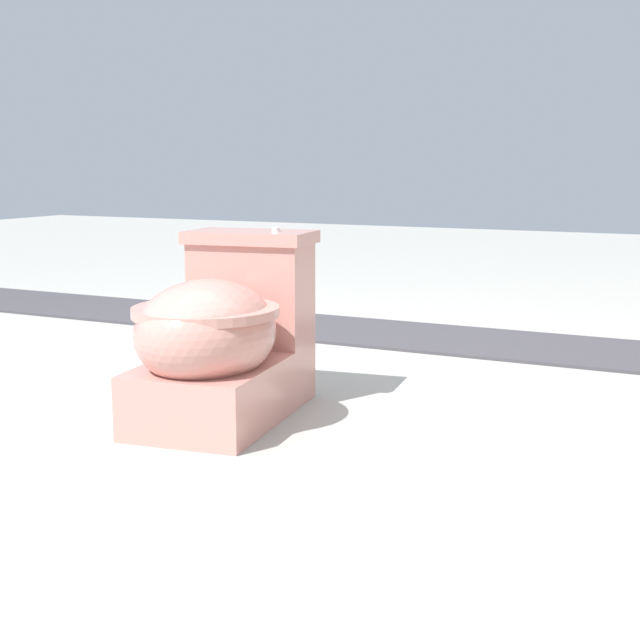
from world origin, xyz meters
TOP-DOWN VIEW (x-y plane):
  - ground_plane at (0.00, 0.00)m, footprint 14.00×14.00m
  - gravel_strip at (-1.12, 0.50)m, footprint 0.56×8.00m
  - toilet at (0.20, 0.07)m, footprint 0.67×0.45m

SIDE VIEW (x-z plane):
  - ground_plane at x=0.00m, z-range 0.00..0.00m
  - gravel_strip at x=-1.12m, z-range 0.00..0.01m
  - toilet at x=0.20m, z-range -0.04..0.48m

